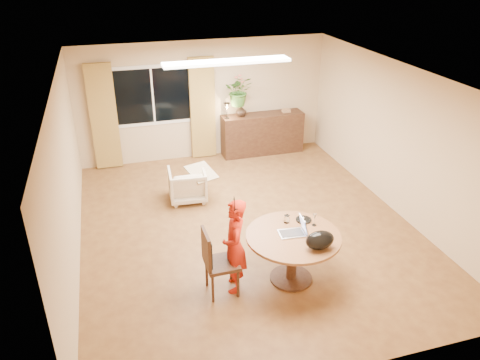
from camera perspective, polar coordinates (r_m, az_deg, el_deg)
The scene contains 24 objects.
floor at distance 8.09m, azimuth 0.84°, elevation -5.66°, with size 6.50×6.50×0.00m, color brown.
ceiling at distance 7.06m, azimuth 0.98°, elevation 12.50°, with size 6.50×6.50×0.00m, color white.
wall_back at distance 10.45m, azimuth -4.45°, elevation 9.66°, with size 5.50×5.50×0.00m, color tan.
wall_left at distance 7.23m, azimuth -20.39°, elevation 0.16°, with size 6.50×6.50×0.00m, color tan.
wall_right at distance 8.65m, azimuth 18.64°, elevation 4.71°, with size 6.50×6.50×0.00m, color tan.
window at distance 10.21m, azimuth -10.59°, elevation 10.07°, with size 1.70×0.03×1.30m.
curtain_left at distance 10.20m, azimuth -16.27°, elevation 7.34°, with size 0.55×0.08×2.25m, color olive.
curtain_right at distance 10.39m, azimuth -4.58°, elevation 8.67°, with size 0.55×0.08×2.25m, color olive.
ceiling_panel at distance 8.20m, azimuth -1.59°, elevation 14.20°, with size 2.20×0.35×0.05m, color white.
dining_table at distance 6.62m, azimuth 6.46°, elevation -7.83°, with size 1.32×1.32×0.75m.
dining_chair at distance 6.41m, azimuth -2.23°, elevation -9.92°, with size 0.48×0.44×1.00m, color black, non-canonical shape.
child at distance 6.37m, azimuth -0.66°, elevation -8.07°, with size 0.33×0.50×1.38m, color red.
laptop at distance 6.48m, azimuth 6.35°, elevation -5.60°, with size 0.38×0.25×0.25m, color #B7B7BC, non-canonical shape.
tumbler at distance 6.77m, azimuth 5.72°, elevation -4.75°, with size 0.08×0.08×0.12m, color white, non-canonical shape.
wine_glass at distance 6.74m, azimuth 9.06°, elevation -4.78°, with size 0.06×0.06×0.19m, color white, non-canonical shape.
pot_lid at distance 6.86m, azimuth 7.77°, elevation -4.77°, with size 0.23×0.23×0.04m, color white, non-canonical shape.
handbag at distance 6.23m, azimuth 9.71°, elevation -7.24°, with size 0.39×0.23×0.26m, color black, non-canonical shape.
armchair at distance 8.84m, azimuth -6.45°, elevation -0.56°, with size 0.67×0.69×0.63m, color beige.
throw at distance 8.68m, azimuth -4.75°, elevation 1.40°, with size 0.45×0.55×0.03m, color beige, non-canonical shape.
sideboard at distance 10.82m, azimuth 2.73°, elevation 5.67°, with size 1.87×0.46×0.94m, color black.
vase at distance 10.48m, azimuth 0.13°, elevation 8.43°, with size 0.24×0.24×0.25m, color black.
bouquet at distance 10.34m, azimuth -0.11°, elevation 10.80°, with size 0.59×0.51×0.66m, color #296626.
book_stack at distance 10.85m, azimuth 5.66°, elevation 8.44°, with size 0.18×0.14×0.07m, color #856344, non-canonical shape.
desk_lamp at distance 10.33m, azimuth -1.62°, elevation 8.48°, with size 0.15×0.15×0.36m, color black, non-canonical shape.
Camera 1 is at (-2.05, -6.55, 4.30)m, focal length 35.00 mm.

